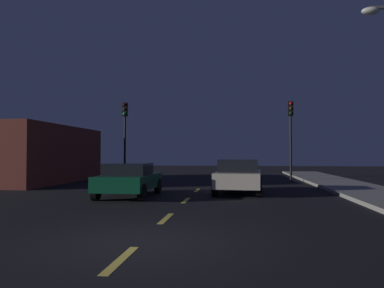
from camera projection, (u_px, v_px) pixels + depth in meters
The scene contains 10 objects.
ground_plane at pixel (188, 198), 14.01m from camera, with size 80.00×80.00×0.00m, color black.
lane_stripe_nearest at pixel (121, 259), 5.87m from camera, with size 0.16×1.60×0.01m, color #EACC4C.
lane_stripe_second at pixel (166, 218), 9.64m from camera, with size 0.16×1.60×0.01m, color #EACC4C.
lane_stripe_third at pixel (186, 200), 13.41m from camera, with size 0.16×1.60×0.01m, color #EACC4C.
lane_stripe_fourth at pixel (197, 190), 17.18m from camera, with size 0.16×1.60×0.01m, color #EACC4C.
traffic_signal_left at pixel (125, 126), 23.72m from camera, with size 0.32×0.38×5.09m.
traffic_signal_right at pixel (291, 125), 22.43m from camera, with size 0.32×0.38×4.98m.
car_stopped_ahead at pixel (239, 176), 15.89m from camera, with size 2.19×3.98×1.48m.
car_adjacent_lane at pixel (129, 179), 14.60m from camera, with size 2.00×3.89×1.35m.
storefront_left at pixel (28, 154), 22.18m from camera, with size 5.61×9.42×3.40m, color maroon.
Camera 1 is at (1.87, -6.94, 1.71)m, focal length 34.01 mm.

